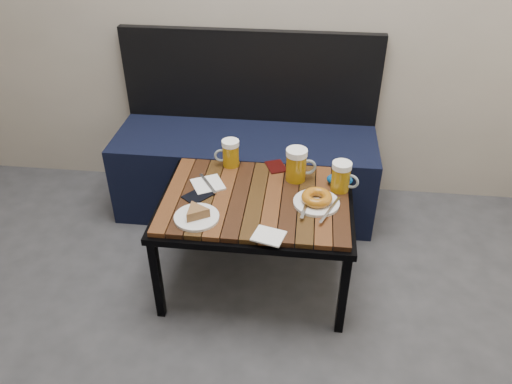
# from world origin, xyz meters

# --- Properties ---
(bench) EXTENTS (1.40, 0.50, 0.95)m
(bench) POSITION_xyz_m (-0.10, 1.76, 0.27)
(bench) COLOR black
(bench) RESTS_ON ground
(cafe_table) EXTENTS (0.84, 0.62, 0.47)m
(cafe_table) POSITION_xyz_m (0.03, 1.16, 0.43)
(cafe_table) COLOR black
(cafe_table) RESTS_ON ground
(beer_mug_left) EXTENTS (0.12, 0.09, 0.13)m
(beer_mug_left) POSITION_xyz_m (-0.12, 1.41, 0.54)
(beer_mug_left) COLOR #A1720C
(beer_mug_left) RESTS_ON cafe_table
(beer_mug_centre) EXTENTS (0.14, 0.10, 0.15)m
(beer_mug_centre) POSITION_xyz_m (0.19, 1.32, 0.55)
(beer_mug_centre) COLOR #A1720C
(beer_mug_centre) RESTS_ON cafe_table
(beer_mug_right) EXTENTS (0.13, 0.10, 0.14)m
(beer_mug_right) POSITION_xyz_m (0.39, 1.26, 0.54)
(beer_mug_right) COLOR #A1720C
(beer_mug_right) RESTS_ON cafe_table
(plate_pie) EXTENTS (0.18, 0.18, 0.05)m
(plate_pie) POSITION_xyz_m (-0.19, 0.98, 0.49)
(plate_pie) COLOR white
(plate_pie) RESTS_ON cafe_table
(plate_bagel) EXTENTS (0.20, 0.25, 0.05)m
(plate_bagel) POSITION_xyz_m (0.29, 1.14, 0.49)
(plate_bagel) COLOR white
(plate_bagel) RESTS_ON cafe_table
(napkin_left) EXTENTS (0.18, 0.18, 0.01)m
(napkin_left) POSITION_xyz_m (-0.20, 1.23, 0.48)
(napkin_left) COLOR white
(napkin_left) RESTS_ON cafe_table
(napkin_right) EXTENTS (0.14, 0.13, 0.01)m
(napkin_right) POSITION_xyz_m (0.11, 0.90, 0.48)
(napkin_right) COLOR white
(napkin_right) RESTS_ON cafe_table
(passport_navy) EXTENTS (0.14, 0.15, 0.01)m
(passport_navy) POSITION_xyz_m (-0.22, 1.14, 0.47)
(passport_navy) COLOR black
(passport_navy) RESTS_ON cafe_table
(passport_burgundy) EXTENTS (0.12, 0.14, 0.01)m
(passport_burgundy) POSITION_xyz_m (0.09, 1.42, 0.47)
(passport_burgundy) COLOR black
(passport_burgundy) RESTS_ON cafe_table
(knit_pouch) EXTENTS (0.12, 0.08, 0.05)m
(knit_pouch) POSITION_xyz_m (0.39, 1.30, 0.50)
(knit_pouch) COLOR navy
(knit_pouch) RESTS_ON cafe_table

